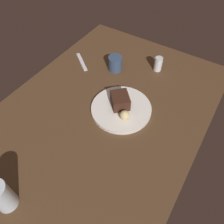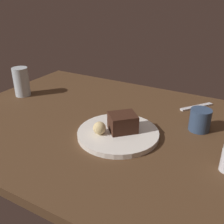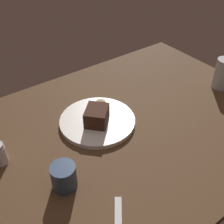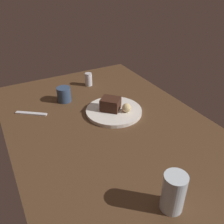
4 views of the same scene
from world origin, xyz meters
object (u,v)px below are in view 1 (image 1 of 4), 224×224
(dessert_plate, at_px, (121,109))
(coffee_cup, at_px, (115,63))
(chocolate_cake_slice, at_px, (120,100))
(salt_shaker, at_px, (158,64))
(bread_roll, at_px, (125,115))
(water_glass, at_px, (1,196))
(dessert_spoon, at_px, (82,62))

(dessert_plate, distance_m, coffee_cup, 0.28)
(chocolate_cake_slice, relative_size, salt_shaker, 1.15)
(dessert_plate, bearing_deg, bread_roll, 43.70)
(chocolate_cake_slice, height_order, salt_shaker, same)
(chocolate_cake_slice, relative_size, water_glass, 0.68)
(bread_roll, distance_m, salt_shaker, 0.38)
(bread_roll, distance_m, coffee_cup, 0.34)
(bread_roll, distance_m, water_glass, 0.52)
(dessert_plate, distance_m, dessert_spoon, 0.39)
(coffee_cup, distance_m, dessert_spoon, 0.19)
(salt_shaker, bearing_deg, coffee_cup, -58.51)
(water_glass, distance_m, coffee_cup, 0.76)
(dessert_spoon, bearing_deg, water_glass, -34.51)
(bread_roll, relative_size, coffee_cup, 0.55)
(chocolate_cake_slice, height_order, bread_roll, chocolate_cake_slice)
(dessert_plate, relative_size, coffee_cup, 3.52)
(chocolate_cake_slice, xyz_separation_m, water_glass, (0.55, -0.09, 0.02))
(dessert_plate, bearing_deg, coffee_cup, -142.62)
(dessert_plate, relative_size, dessert_spoon, 1.76)
(water_glass, bearing_deg, salt_shaker, 171.90)
(dessert_plate, relative_size, bread_roll, 6.42)
(chocolate_cake_slice, height_order, coffee_cup, coffee_cup)
(water_glass, height_order, coffee_cup, water_glass)
(salt_shaker, bearing_deg, water_glass, -8.10)
(chocolate_cake_slice, bearing_deg, dessert_spoon, -115.80)
(bread_roll, relative_size, dessert_spoon, 0.27)
(dessert_plate, distance_m, salt_shaker, 0.33)
(chocolate_cake_slice, xyz_separation_m, bread_roll, (0.05, 0.05, -0.01))
(salt_shaker, xyz_separation_m, dessert_spoon, (0.16, -0.37, -0.03))
(dessert_plate, bearing_deg, chocolate_cake_slice, -127.35)
(dessert_plate, bearing_deg, dessert_spoon, -116.27)
(bread_roll, bearing_deg, chocolate_cake_slice, -134.47)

